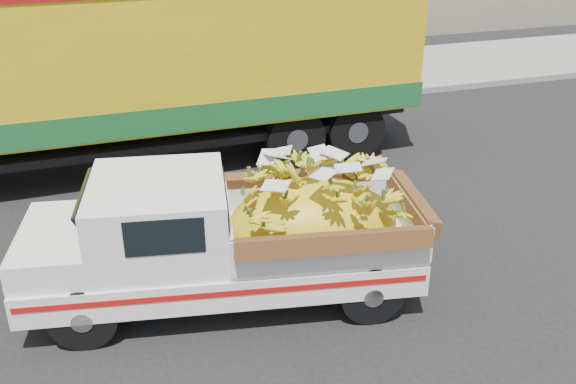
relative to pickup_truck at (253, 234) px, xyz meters
name	(u,v)px	position (x,y,z in m)	size (l,w,h in m)	color
ground	(185,303)	(-0.87, 0.09, -0.88)	(100.00, 100.00, 0.00)	black
curb	(126,120)	(-0.87, 7.18, -0.80)	(60.00, 0.25, 0.15)	gray
sidewalk	(117,94)	(-0.87, 9.28, -0.81)	(60.00, 4.00, 0.14)	gray
pickup_truck	(253,234)	(0.00, 0.00, 0.00)	(4.88, 2.51, 1.63)	black
semi_trailer	(81,54)	(-1.64, 4.73, 1.24)	(12.01, 2.67, 3.80)	black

